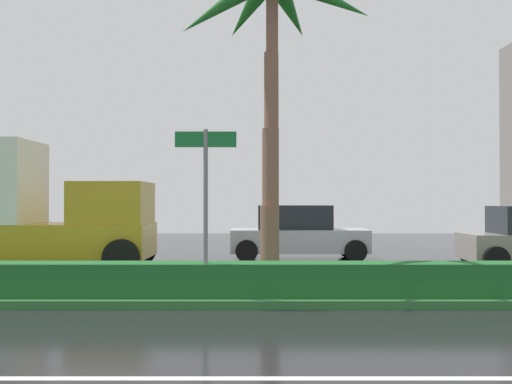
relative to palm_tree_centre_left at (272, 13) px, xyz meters
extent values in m
cube|color=black|center=(0.14, 0.49, -5.93)|extent=(90.00, 42.00, 0.10)
cube|color=white|center=(0.14, -6.51, -5.88)|extent=(81.00, 0.14, 0.01)
cube|color=#2D6B33|center=(0.14, -0.51, -5.81)|extent=(85.50, 4.00, 0.15)
cube|color=#1E6028|center=(0.14, -1.91, -5.43)|extent=(76.50, 0.70, 0.60)
cylinder|color=brown|center=(-0.06, -0.21, -4.92)|extent=(0.40, 0.40, 1.62)
cylinder|color=brown|center=(-0.04, -0.15, -3.30)|extent=(0.35, 0.35, 1.62)
cylinder|color=brown|center=(-0.02, -0.09, -1.67)|extent=(0.31, 0.31, 1.62)
cylinder|color=brown|center=(0.00, -0.03, -0.05)|extent=(0.26, 0.26, 1.62)
cone|color=#206324|center=(0.40, 0.96, 0.45)|extent=(1.40, 2.38, 1.35)
cone|color=#206324|center=(-0.47, 0.93, 0.44)|extent=(1.53, 2.34, 1.36)
cone|color=#206324|center=(-0.96, 0.04, 0.25)|extent=(2.27, 0.71, 1.70)
cylinder|color=slate|center=(-1.25, -2.09, -4.23)|extent=(0.08, 0.08, 3.00)
cube|color=#146B2D|center=(-1.25, -2.09, -2.91)|extent=(1.10, 0.03, 0.28)
cube|color=#B28C1E|center=(-6.37, 3.26, -5.07)|extent=(6.40, 2.30, 0.90)
cube|color=#B28C1E|center=(-4.17, 3.26, -4.07)|extent=(1.90, 2.21, 1.10)
cylinder|color=black|center=(-3.67, 4.43, -5.42)|extent=(0.92, 0.30, 0.92)
cylinder|color=black|center=(-3.67, 2.09, -5.42)|extent=(0.92, 0.30, 0.92)
cube|color=silver|center=(1.02, 6.36, -5.28)|extent=(4.30, 1.76, 0.72)
cube|color=#1E2328|center=(0.87, 6.36, -4.54)|extent=(2.30, 1.58, 0.76)
cylinder|color=black|center=(2.67, 7.26, -5.54)|extent=(0.68, 0.22, 0.68)
cylinder|color=black|center=(2.67, 5.46, -5.54)|extent=(0.68, 0.22, 0.68)
cylinder|color=black|center=(-0.63, 7.26, -5.54)|extent=(0.68, 0.22, 0.68)
cylinder|color=black|center=(-0.63, 5.46, -5.54)|extent=(0.68, 0.22, 0.68)
cylinder|color=black|center=(5.91, 4.68, -5.54)|extent=(0.68, 0.22, 0.68)
cylinder|color=black|center=(5.91, 2.88, -5.54)|extent=(0.68, 0.22, 0.68)
camera|label=1|loc=(-0.35, -12.93, -4.00)|focal=42.65mm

